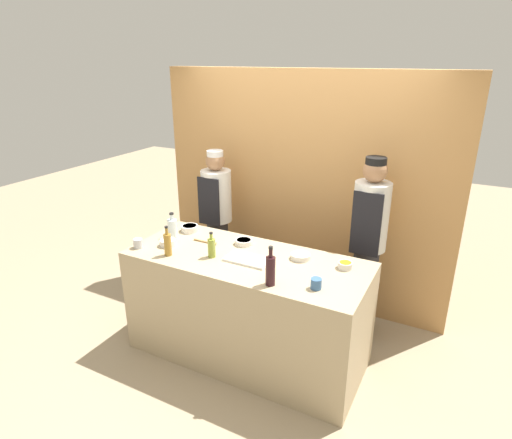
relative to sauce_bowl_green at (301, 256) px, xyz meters
name	(u,v)px	position (x,y,z in m)	size (l,w,h in m)	color
ground_plane	(247,353)	(-0.40, -0.19, -0.98)	(14.00, 14.00, 0.00)	tan
cabinet_wall	(302,191)	(-0.40, 1.01, 0.22)	(3.08, 0.18, 2.40)	#B7844C
counter	(247,307)	(-0.40, -0.19, -0.50)	(2.01, 0.84, 0.95)	tan
sauce_bowl_green	(301,256)	(0.00, 0.00, 0.00)	(0.16, 0.16, 0.04)	silver
sauce_bowl_red	(244,242)	(-0.55, 0.04, 0.00)	(0.15, 0.15, 0.04)	silver
sauce_bowl_brown	(190,228)	(-1.15, 0.07, 0.01)	(0.16, 0.16, 0.06)	silver
sauce_bowl_orange	(345,265)	(0.37, 0.01, 0.00)	(0.11, 0.11, 0.05)	silver
sauce_bowl_purple	(168,242)	(-1.13, -0.30, 0.01)	(0.14, 0.14, 0.06)	silver
cutting_board	(248,259)	(-0.37, -0.23, -0.01)	(0.37, 0.20, 0.02)	white
bottle_clear	(173,228)	(-1.20, -0.13, 0.07)	(0.09, 0.09, 0.24)	silver
bottle_oil	(212,247)	(-0.66, -0.31, 0.06)	(0.06, 0.06, 0.22)	olive
bottle_wine	(270,270)	(-0.04, -0.49, 0.09)	(0.07, 0.07, 0.30)	black
bottle_vinegar	(168,244)	(-1.00, -0.45, 0.08)	(0.06, 0.06, 0.26)	olive
cup_blue	(316,284)	(0.28, -0.39, 0.02)	(0.08, 0.08, 0.08)	#386093
cup_steel	(138,243)	(-1.32, -0.45, 0.02)	(0.08, 0.08, 0.08)	#B7B7BC
wooden_spoon	(208,242)	(-0.84, -0.09, -0.01)	(0.24, 0.04, 0.02)	#B2844C
chef_left	(217,218)	(-1.20, 0.62, -0.09)	(0.31, 0.31, 1.62)	#28282D
chef_right	(368,242)	(0.40, 0.62, -0.03)	(0.32, 0.32, 1.71)	#28282D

